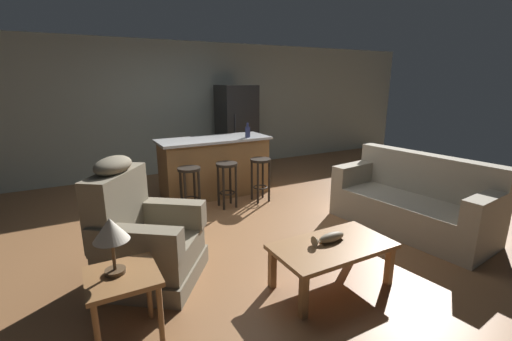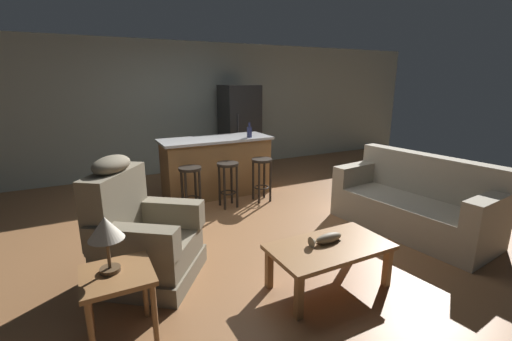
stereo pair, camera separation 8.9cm
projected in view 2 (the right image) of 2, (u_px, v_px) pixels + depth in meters
The scene contains 14 objects.
ground_plane at pixel (254, 222), 4.61m from camera, with size 12.00×12.00×0.00m.
back_wall at pixel (184, 108), 6.95m from camera, with size 12.00×0.05×2.60m.
coffee_table at pixel (329, 251), 3.09m from camera, with size 1.10×0.60×0.42m.
fish_figurine at pixel (326, 239), 3.10m from camera, with size 0.34×0.10×0.10m.
couch at pixel (414, 204), 4.32m from camera, with size 1.07×1.99×0.94m.
recliner_near_lamp at pixel (141, 237), 3.22m from camera, with size 1.17×1.17×1.20m.
end_table at pixel (118, 285), 2.40m from camera, with size 0.48×0.48×0.56m.
table_lamp at pixel (106, 231), 2.32m from camera, with size 0.24×0.24×0.41m.
kitchen_island at pixel (217, 166), 5.64m from camera, with size 1.80×0.70×0.95m.
bar_stool_left at pixel (191, 181), 4.82m from camera, with size 0.32×0.32×0.68m.
bar_stool_middle at pixel (228, 176), 5.07m from camera, with size 0.32×0.32×0.68m.
bar_stool_right at pixel (262, 172), 5.33m from camera, with size 0.32×0.32×0.68m.
refrigerator at pixel (240, 129), 7.00m from camera, with size 0.70×0.69×1.76m.
bottle_tall_green at pixel (249, 132), 5.56m from camera, with size 0.08×0.08×0.24m.
Camera 2 is at (-1.94, -3.80, 1.86)m, focal length 24.00 mm.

